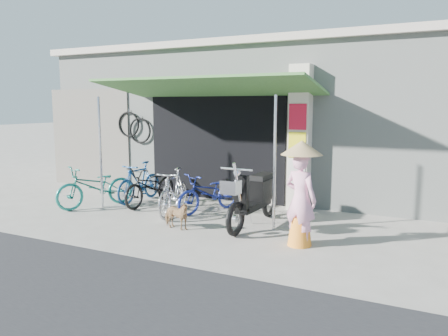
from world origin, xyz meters
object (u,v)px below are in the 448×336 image
at_px(moped, 255,197).
at_px(bike_silver, 174,192).
at_px(bike_blue, 139,182).
at_px(bike_navy, 209,193).
at_px(bike_black, 151,186).
at_px(bike_teal, 96,186).
at_px(street_dog, 176,215).
at_px(nun, 301,194).

bearing_deg(moped, bike_silver, -178.29).
distance_m(bike_blue, bike_navy, 1.90).
height_order(bike_black, moped, moped).
distance_m(bike_teal, street_dog, 2.56).
distance_m(bike_teal, bike_navy, 2.49).
relative_size(bike_silver, moped, 0.75).
distance_m(bike_silver, street_dog, 1.11).
bearing_deg(bike_silver, nun, -26.99).
relative_size(bike_blue, moped, 0.74).
distance_m(bike_navy, moped, 1.33).
bearing_deg(bike_black, bike_teal, -140.73).
distance_m(street_dog, nun, 2.30).
xyz_separation_m(street_dog, moped, (1.15, 0.87, 0.27)).
height_order(bike_black, bike_silver, bike_silver).
distance_m(bike_blue, moped, 3.19).
bearing_deg(bike_teal, bike_navy, 40.52).
distance_m(bike_blue, bike_black, 0.48).
xyz_separation_m(bike_navy, moped, (1.22, -0.51, 0.12)).
relative_size(moped, nun, 1.23).
relative_size(bike_navy, nun, 0.93).
height_order(bike_silver, bike_navy, bike_silver).
bearing_deg(street_dog, bike_blue, 59.41).
bearing_deg(nun, street_dog, 19.99).
distance_m(bike_black, street_dog, 2.05).
bearing_deg(bike_black, bike_silver, -24.44).
relative_size(bike_black, street_dog, 2.74).
xyz_separation_m(bike_black, bike_navy, (1.44, 0.01, -0.02)).
relative_size(bike_teal, moped, 0.85).
bearing_deg(bike_blue, bike_black, -20.45).
bearing_deg(nun, bike_black, -1.33).
xyz_separation_m(bike_blue, bike_navy, (1.89, -0.17, -0.05)).
xyz_separation_m(bike_navy, nun, (2.29, -1.29, 0.42)).
bearing_deg(bike_navy, street_dog, -63.91).
relative_size(bike_silver, bike_navy, 0.99).
xyz_separation_m(bike_blue, moped, (3.11, -0.69, 0.07)).
height_order(bike_silver, street_dog, bike_silver).
bearing_deg(moped, bike_blue, 170.37).
height_order(bike_navy, moped, moped).
height_order(bike_blue, bike_navy, bike_blue).
relative_size(bike_navy, street_dog, 2.58).
height_order(street_dog, nun, nun).
bearing_deg(moped, bike_navy, 160.00).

